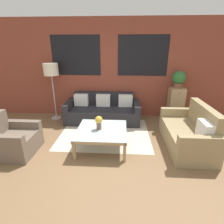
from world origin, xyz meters
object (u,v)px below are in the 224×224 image
at_px(couch_dark, 103,111).
at_px(armchair_corner, 13,140).
at_px(drawer_cabinet, 175,104).
at_px(flower_vase, 99,122).
at_px(floor_lamp, 51,71).
at_px(potted_plant, 179,79).
at_px(coffee_table, 102,132).
at_px(settee_vintage, 188,133).

bearing_deg(couch_dark, armchair_corner, -132.82).
height_order(drawer_cabinet, flower_vase, drawer_cabinet).
bearing_deg(flower_vase, drawer_cabinet, 39.24).
bearing_deg(floor_lamp, couch_dark, -3.14).
height_order(armchair_corner, drawer_cabinet, drawer_cabinet).
relative_size(floor_lamp, drawer_cabinet, 1.70).
bearing_deg(potted_plant, coffee_table, -139.73).
distance_m(couch_dark, armchair_corner, 2.40).
height_order(potted_plant, flower_vase, potted_plant).
bearing_deg(settee_vintage, drawer_cabinet, 85.25).
relative_size(armchair_corner, floor_lamp, 0.52).
bearing_deg(floor_lamp, coffee_table, -44.43).
bearing_deg(coffee_table, flower_vase, 168.62).
relative_size(settee_vintage, coffee_table, 1.54).
bearing_deg(coffee_table, armchair_corner, -170.31).
xyz_separation_m(floor_lamp, flower_vase, (1.51, -1.52, -0.81)).
height_order(floor_lamp, potted_plant, floor_lamp).
xyz_separation_m(floor_lamp, potted_plant, (3.53, 0.13, -0.19)).
height_order(armchair_corner, potted_plant, potted_plant).
height_order(settee_vintage, potted_plant, potted_plant).
xyz_separation_m(couch_dark, flower_vase, (0.08, -1.44, 0.31)).
height_order(floor_lamp, flower_vase, floor_lamp).
bearing_deg(armchair_corner, settee_vintage, 6.96).
height_order(settee_vintage, coffee_table, settee_vintage).
height_order(couch_dark, armchair_corner, armchair_corner).
height_order(couch_dark, flower_vase, couch_dark).
relative_size(couch_dark, drawer_cabinet, 2.17).
bearing_deg(armchair_corner, flower_vase, 10.39).
xyz_separation_m(armchair_corner, potted_plant, (3.73, 1.97, 0.93)).
relative_size(armchair_corner, flower_vase, 2.88).
height_order(coffee_table, potted_plant, potted_plant).
relative_size(drawer_cabinet, flower_vase, 3.28).
xyz_separation_m(coffee_table, flower_vase, (-0.06, 0.01, 0.23)).
bearing_deg(drawer_cabinet, floor_lamp, -177.88).
bearing_deg(flower_vase, coffee_table, -11.38).
distance_m(settee_vintage, coffee_table, 1.85).
xyz_separation_m(couch_dark, potted_plant, (2.10, 0.21, 0.93)).
bearing_deg(floor_lamp, flower_vase, -45.30).
height_order(floor_lamp, drawer_cabinet, floor_lamp).
relative_size(coffee_table, potted_plant, 2.21).
bearing_deg(drawer_cabinet, potted_plant, 90.00).
relative_size(settee_vintage, armchair_corner, 1.89).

